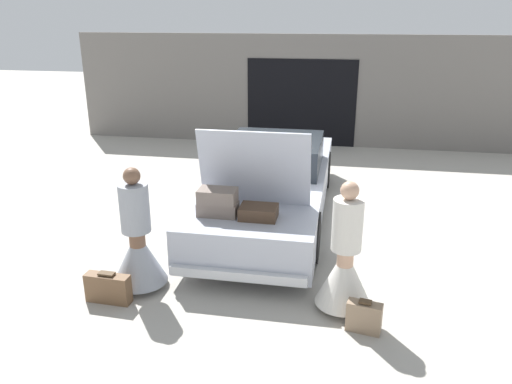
% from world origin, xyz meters
% --- Properties ---
extents(ground_plane, '(40.00, 40.00, 0.00)m').
position_xyz_m(ground_plane, '(0.00, 0.00, 0.00)').
color(ground_plane, '#ADA89E').
extents(garage_wall_back, '(12.00, 0.14, 2.80)m').
position_xyz_m(garage_wall_back, '(0.00, 5.04, 1.39)').
color(garage_wall_back, slate).
rests_on(garage_wall_back, ground_plane).
extents(car, '(1.83, 5.35, 1.85)m').
position_xyz_m(car, '(-0.00, 0.02, 0.57)').
color(car, '#B2B7C6').
rests_on(car, ground_plane).
extents(person_left, '(0.69, 0.69, 1.57)m').
position_xyz_m(person_left, '(-1.27, -2.66, 0.55)').
color(person_left, brown).
rests_on(person_left, ground_plane).
extents(person_right, '(0.65, 0.65, 1.57)m').
position_xyz_m(person_right, '(1.27, -2.70, 0.55)').
color(person_right, tan).
rests_on(person_right, ground_plane).
extents(suitcase_beside_left_person, '(0.55, 0.18, 0.39)m').
position_xyz_m(suitcase_beside_left_person, '(-1.50, -3.08, 0.18)').
color(suitcase_beside_left_person, brown).
rests_on(suitcase_beside_left_person, ground_plane).
extents(suitcase_beside_right_person, '(0.40, 0.22, 0.38)m').
position_xyz_m(suitcase_beside_right_person, '(1.50, -3.13, 0.18)').
color(suitcase_beside_right_person, '#8C7259').
rests_on(suitcase_beside_right_person, ground_plane).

